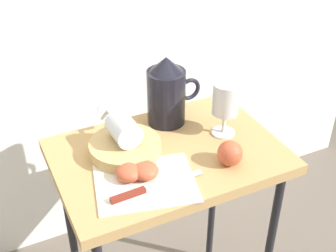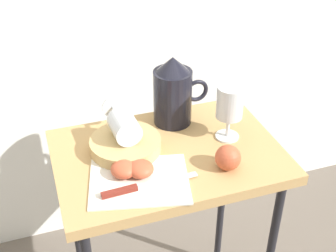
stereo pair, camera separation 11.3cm
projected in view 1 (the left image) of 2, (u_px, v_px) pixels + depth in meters
table at (168, 176)px, 1.22m from camera, size 0.59×0.40×0.72m
linen_napkin at (145, 183)px, 1.07m from camera, size 0.27×0.23×0.00m
basket_tray at (125, 148)px, 1.16m from camera, size 0.18×0.18×0.03m
pitcher at (167, 96)px, 1.25m from camera, size 0.16×0.11×0.20m
wine_glass_upright at (226, 102)px, 1.19m from camera, size 0.07×0.07×0.15m
wine_glass_tipped_near at (123, 128)px, 1.14m from camera, size 0.07×0.15×0.07m
apple_half_left at (129, 172)px, 1.07m from camera, size 0.06×0.06×0.04m
apple_half_right at (145, 171)px, 1.07m from camera, size 0.06×0.06×0.04m
apple_whole at (230, 153)px, 1.11m from camera, size 0.06×0.06×0.06m
knife at (144, 190)px, 1.04m from camera, size 0.24×0.03×0.01m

